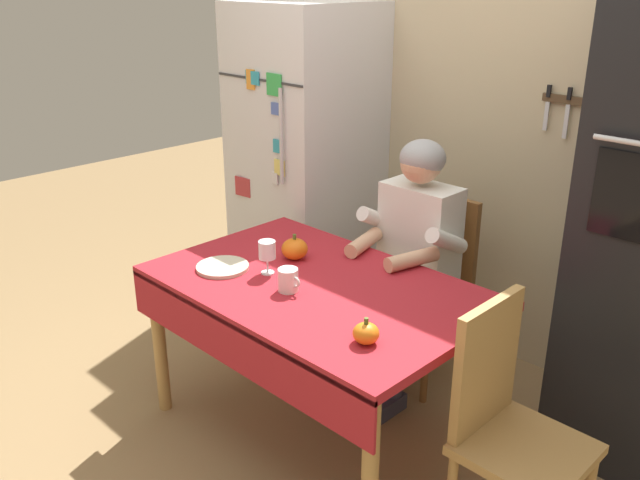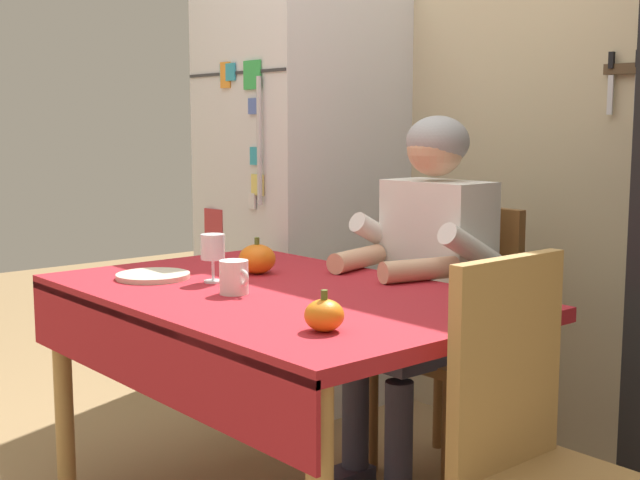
{
  "view_description": "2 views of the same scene",
  "coord_description": "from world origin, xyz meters",
  "px_view_note": "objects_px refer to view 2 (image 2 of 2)",
  "views": [
    {
      "loc": [
        1.81,
        -1.71,
        1.95
      ],
      "look_at": [
        -0.07,
        0.18,
        0.89
      ],
      "focal_mm": 38.14,
      "sensor_mm": 36.0,
      "label": 1
    },
    {
      "loc": [
        1.93,
        -1.39,
        1.22
      ],
      "look_at": [
        0.12,
        0.15,
        0.89
      ],
      "focal_mm": 47.9,
      "sensor_mm": 36.0,
      "label": 2
    }
  ],
  "objects_px": {
    "dining_table": "(272,319)",
    "chair_behind_person": "(459,327)",
    "refrigerator": "(301,197)",
    "pumpkin_medium": "(257,259)",
    "coffee_mug": "(234,277)",
    "serving_tray": "(153,276)",
    "seated_person": "(423,270)",
    "pumpkin_large": "(324,315)",
    "wine_glass": "(213,249)",
    "chair_right_side": "(542,453)"
  },
  "relations": [
    {
      "from": "dining_table",
      "to": "chair_behind_person",
      "type": "relative_size",
      "value": 1.51
    },
    {
      "from": "refrigerator",
      "to": "pumpkin_medium",
      "type": "relative_size",
      "value": 15.1
    },
    {
      "from": "coffee_mug",
      "to": "serving_tray",
      "type": "relative_size",
      "value": 0.48
    },
    {
      "from": "seated_person",
      "to": "pumpkin_large",
      "type": "distance_m",
      "value": 0.91
    },
    {
      "from": "chair_behind_person",
      "to": "coffee_mug",
      "type": "height_order",
      "value": "chair_behind_person"
    },
    {
      "from": "coffee_mug",
      "to": "pumpkin_medium",
      "type": "height_order",
      "value": "pumpkin_medium"
    },
    {
      "from": "chair_behind_person",
      "to": "wine_glass",
      "type": "height_order",
      "value": "chair_behind_person"
    },
    {
      "from": "pumpkin_medium",
      "to": "wine_glass",
      "type": "bearing_deg",
      "value": -79.87
    },
    {
      "from": "refrigerator",
      "to": "seated_person",
      "type": "distance_m",
      "value": 1.04
    },
    {
      "from": "chair_right_side",
      "to": "coffee_mug",
      "type": "relative_size",
      "value": 8.46
    },
    {
      "from": "chair_right_side",
      "to": "serving_tray",
      "type": "xyz_separation_m",
      "value": [
        -1.3,
        -0.21,
        0.24
      ]
    },
    {
      "from": "dining_table",
      "to": "pumpkin_large",
      "type": "xyz_separation_m",
      "value": [
        0.46,
        -0.2,
        0.12
      ]
    },
    {
      "from": "dining_table",
      "to": "chair_right_side",
      "type": "bearing_deg",
      "value": 2.88
    },
    {
      "from": "dining_table",
      "to": "coffee_mug",
      "type": "height_order",
      "value": "coffee_mug"
    },
    {
      "from": "chair_right_side",
      "to": "wine_glass",
      "type": "relative_size",
      "value": 6.29
    },
    {
      "from": "dining_table",
      "to": "coffee_mug",
      "type": "xyz_separation_m",
      "value": [
        -0.03,
        -0.11,
        0.13
      ]
    },
    {
      "from": "refrigerator",
      "to": "pumpkin_medium",
      "type": "height_order",
      "value": "refrigerator"
    },
    {
      "from": "chair_right_side",
      "to": "pumpkin_medium",
      "type": "distance_m",
      "value": 1.19
    },
    {
      "from": "refrigerator",
      "to": "chair_behind_person",
      "type": "bearing_deg",
      "value": -5.25
    },
    {
      "from": "chair_right_side",
      "to": "pumpkin_large",
      "type": "height_order",
      "value": "chair_right_side"
    },
    {
      "from": "seated_person",
      "to": "wine_glass",
      "type": "bearing_deg",
      "value": -111.04
    },
    {
      "from": "coffee_mug",
      "to": "wine_glass",
      "type": "distance_m",
      "value": 0.2
    },
    {
      "from": "coffee_mug",
      "to": "pumpkin_medium",
      "type": "relative_size",
      "value": 0.92
    },
    {
      "from": "refrigerator",
      "to": "seated_person",
      "type": "relative_size",
      "value": 1.45
    },
    {
      "from": "pumpkin_large",
      "to": "serving_tray",
      "type": "height_order",
      "value": "pumpkin_large"
    },
    {
      "from": "pumpkin_large",
      "to": "refrigerator",
      "type": "bearing_deg",
      "value": 142.5
    },
    {
      "from": "chair_behind_person",
      "to": "coffee_mug",
      "type": "xyz_separation_m",
      "value": [
        -0.07,
        -0.9,
        0.28
      ]
    },
    {
      "from": "seated_person",
      "to": "pumpkin_large",
      "type": "relative_size",
      "value": 12.76
    },
    {
      "from": "serving_tray",
      "to": "dining_table",
      "type": "bearing_deg",
      "value": 22.64
    },
    {
      "from": "refrigerator",
      "to": "wine_glass",
      "type": "distance_m",
      "value": 1.19
    },
    {
      "from": "chair_behind_person",
      "to": "coffee_mug",
      "type": "distance_m",
      "value": 0.95
    },
    {
      "from": "dining_table",
      "to": "chair_right_side",
      "type": "distance_m",
      "value": 0.91
    },
    {
      "from": "coffee_mug",
      "to": "serving_tray",
      "type": "height_order",
      "value": "coffee_mug"
    },
    {
      "from": "refrigerator",
      "to": "coffee_mug",
      "type": "distance_m",
      "value": 1.36
    },
    {
      "from": "coffee_mug",
      "to": "pumpkin_large",
      "type": "bearing_deg",
      "value": -10.45
    },
    {
      "from": "chair_behind_person",
      "to": "seated_person",
      "type": "xyz_separation_m",
      "value": [
        -0.0,
        -0.19,
        0.23
      ]
    },
    {
      "from": "dining_table",
      "to": "pumpkin_large",
      "type": "bearing_deg",
      "value": -23.56
    },
    {
      "from": "chair_right_side",
      "to": "seated_person",
      "type": "bearing_deg",
      "value": 147.18
    },
    {
      "from": "chair_behind_person",
      "to": "wine_glass",
      "type": "xyz_separation_m",
      "value": [
        -0.25,
        -0.85,
        0.33
      ]
    },
    {
      "from": "refrigerator",
      "to": "chair_right_side",
      "type": "xyz_separation_m",
      "value": [
        1.85,
        -0.84,
        -0.39
      ]
    },
    {
      "from": "chair_behind_person",
      "to": "pumpkin_medium",
      "type": "height_order",
      "value": "chair_behind_person"
    },
    {
      "from": "chair_right_side",
      "to": "wine_glass",
      "type": "height_order",
      "value": "chair_right_side"
    },
    {
      "from": "dining_table",
      "to": "pumpkin_large",
      "type": "height_order",
      "value": "pumpkin_large"
    },
    {
      "from": "dining_table",
      "to": "chair_behind_person",
      "type": "bearing_deg",
      "value": 87.47
    },
    {
      "from": "dining_table",
      "to": "pumpkin_medium",
      "type": "relative_size",
      "value": 11.74
    },
    {
      "from": "refrigerator",
      "to": "dining_table",
      "type": "xyz_separation_m",
      "value": [
        0.95,
        -0.88,
        -0.24
      ]
    },
    {
      "from": "refrigerator",
      "to": "pumpkin_medium",
      "type": "xyz_separation_m",
      "value": [
        0.7,
        -0.75,
        -0.11
      ]
    },
    {
      "from": "seated_person",
      "to": "wine_glass",
      "type": "height_order",
      "value": "seated_person"
    },
    {
      "from": "serving_tray",
      "to": "pumpkin_medium",
      "type": "bearing_deg",
      "value": 64.55
    },
    {
      "from": "chair_behind_person",
      "to": "serving_tray",
      "type": "bearing_deg",
      "value": -114.21
    }
  ]
}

